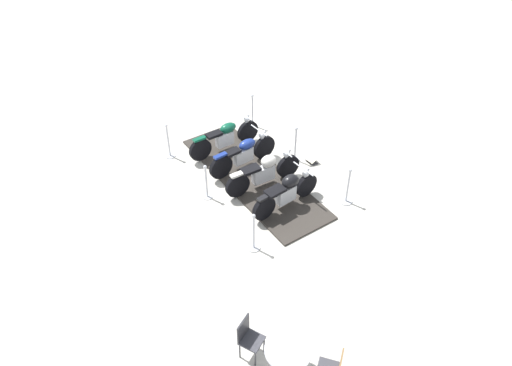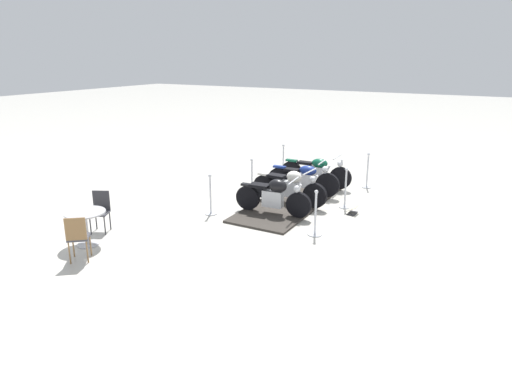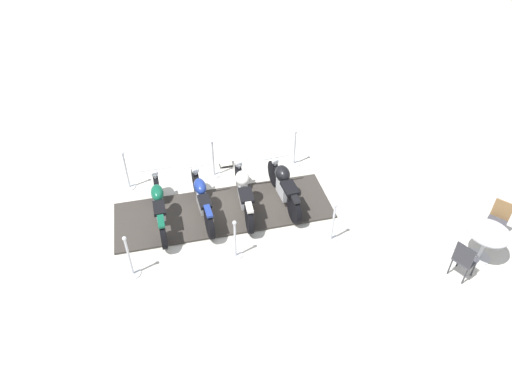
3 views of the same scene
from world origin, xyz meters
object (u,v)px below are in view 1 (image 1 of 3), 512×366
Objects in this scene: stanchion_left_mid at (207,186)px; stanchion_left_rear at (169,146)px; motorcycle_forest at (225,136)px; stanchion_right_rear at (252,115)px; stanchion_right_mid at (295,149)px; motorcycle_black at (287,191)px; info_placard at (312,160)px; motorcycle_cream at (264,171)px; stanchion_left_front at (254,237)px; cafe_chair_near_table at (248,336)px; motorcycle_navy at (244,153)px; stanchion_right_front at (347,192)px; cafe_table at (288,355)px.

stanchion_left_mid is 0.95× the size of stanchion_left_rear.
motorcycle_forest is 1.60m from stanchion_right_rear.
motorcycle_forest is 2.06× the size of stanchion_right_mid.
motorcycle_black is at bearing 22.24° from stanchion_left_rear.
stanchion_left_rear reaches higher than info_placard.
motorcycle_cream is 2.27m from stanchion_left_front.
stanchion_right_rear is (-4.42, 2.90, 0.04)m from stanchion_left_front.
stanchion_left_mid is at bearing 130.75° from motorcycle_black.
cafe_chair_near_table is at bearing -140.96° from motorcycle_black.
stanchion_left_mid is (0.51, -1.49, -0.14)m from motorcycle_navy.
motorcycle_cream is 1.52m from stanchion_right_mid.
stanchion_right_rear is (-2.71, 1.42, -0.14)m from motorcycle_cream.
motorcycle_black is at bearing 45.28° from stanchion_left_mid.
stanchion_right_front is at bearing 53.25° from stanchion_left_mid.
stanchion_right_rear reaches higher than motorcycle_cream.
stanchion_right_mid is at bearing -22.86° from motorcycle_navy.
info_placard is at bearing 42.26° from stanchion_right_mid.
cafe_chair_near_table is at bearing -118.55° from motorcycle_forest.
stanchion_right_front reaches higher than motorcycle_cream.
cafe_chair_near_table reaches higher than info_placard.
motorcycle_black is 0.94× the size of motorcycle_navy.
stanchion_left_mid is 5.31m from cafe_table.
motorcycle_black is 2.14m from info_placard.
stanchion_left_mid is (-0.49, -1.49, -0.15)m from motorcycle_cream.
stanchion_left_mid is at bearing 164.48° from motorcycle_cream.
stanchion_left_rear reaches higher than motorcycle_forest.
cafe_chair_near_table is at bearing -13.44° from stanchion_left_rear.
stanchion_right_mid is (-0.51, 1.43, -0.14)m from motorcycle_cream.
stanchion_left_rear is at bearing 140.11° from cafe_chair_near_table.
motorcycle_black is 3.99m from stanchion_left_rear.
motorcycle_black is 1.66m from stanchion_left_front.
stanchion_left_rear is (-2.70, -1.50, -0.17)m from motorcycle_cream.
motorcycle_cream is at bearing -86.00° from info_placard.
stanchion_right_rear reaches higher than motorcycle_forest.
stanchion_left_rear reaches higher than stanchion_left_front.
stanchion_right_front is (0.71, 1.44, -0.21)m from motorcycle_black.
motorcycle_black is 1.86× the size of stanchion_right_rear.
info_placard is at bearing -29.93° from motorcycle_navy.
stanchion_left_rear is at bearing -89.74° from stanchion_right_rear.
cafe_chair_near_table is at bearing -50.35° from info_placard.
motorcycle_cream is at bearing -27.67° from stanchion_right_rear.
info_placard is at bearing 169.79° from stanchion_right_front.
stanchion_right_rear is at bearing 64.53° from motorcycle_black.
motorcycle_forest is 3.99m from stanchion_left_front.
motorcycle_forest is 2.41× the size of cafe_chair_near_table.
stanchion_left_rear is at bearing -126.75° from stanchion_right_mid.
motorcycle_black reaches higher than cafe_table.
stanchion_left_mid reaches higher than cafe_table.
stanchion_right_front is 1.26× the size of cafe_table.
stanchion_right_mid is 1.01× the size of stanchion_left_rear.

